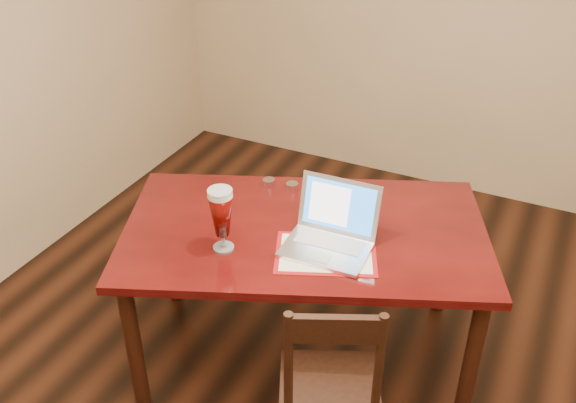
% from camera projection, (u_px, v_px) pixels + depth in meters
% --- Properties ---
extents(room_shell, '(4.51, 5.01, 2.71)m').
position_uv_depth(room_shell, '(371.00, 69.00, 1.80)').
color(room_shell, tan).
rests_on(room_shell, ground).
extents(dining_table, '(1.85, 1.47, 1.06)m').
position_uv_depth(dining_table, '(303.00, 244.00, 2.92)').
color(dining_table, '#530C0B').
rests_on(dining_table, ground).
extents(dining_chair, '(0.52, 0.51, 0.94)m').
position_uv_depth(dining_chair, '(330.00, 389.00, 2.51)').
color(dining_chair, black).
rests_on(dining_chair, ground).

